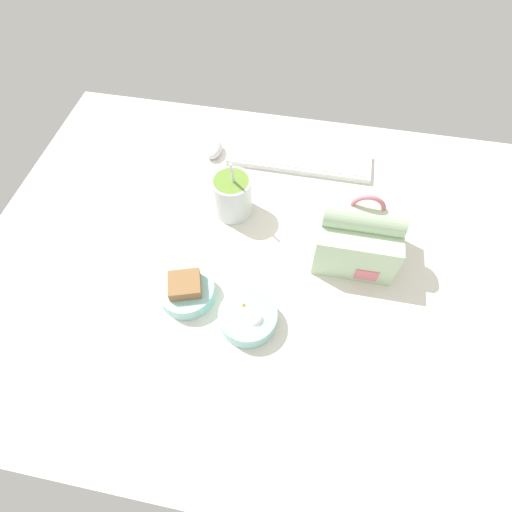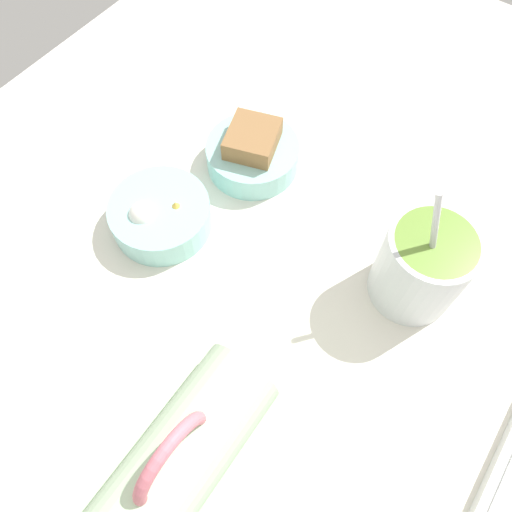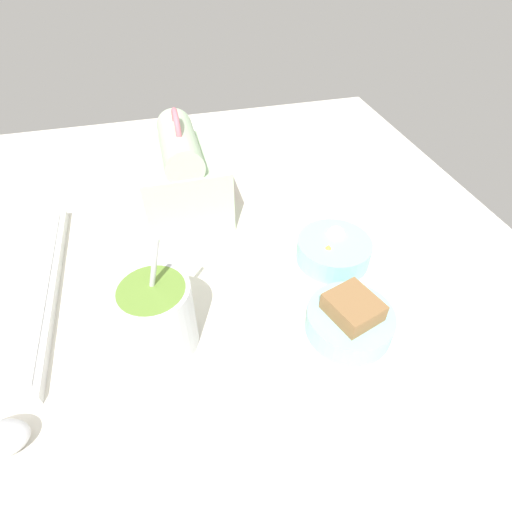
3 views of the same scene
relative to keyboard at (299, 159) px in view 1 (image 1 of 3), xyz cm
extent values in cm
cube|color=silver|center=(-5.96, -35.46, -2.02)|extent=(140.00, 110.00, 2.00)
cube|color=silver|center=(0.00, 0.00, -0.12)|extent=(41.72, 11.22, 1.80)
cube|color=white|center=(0.00, 0.00, 0.93)|extent=(38.38, 9.20, 0.30)
cube|color=#B7D6AD|center=(17.22, -29.61, 5.25)|extent=(18.89, 16.11, 12.53)
cylinder|color=#B7D6AD|center=(17.22, -29.61, 13.41)|extent=(17.95, 6.89, 6.89)
cube|color=#DB707F|center=(20.53, -37.77, 2.43)|extent=(5.29, 0.30, 3.76)
torus|color=#DB707F|center=(17.22, -29.61, 16.51)|extent=(7.61, 1.00, 7.61)
cylinder|color=silver|center=(-14.98, -21.83, 4.72)|extent=(10.18, 10.18, 11.47)
cylinder|color=olive|center=(-14.98, -21.83, 10.15)|extent=(8.96, 8.96, 0.60)
cylinder|color=silver|center=(-14.22, -22.33, 11.69)|extent=(0.70, 3.87, 12.97)
cylinder|color=#93D1CC|center=(-19.82, -49.00, 0.91)|extent=(12.94, 12.94, 3.85)
cube|color=olive|center=(-19.82, -49.00, 3.02)|extent=(8.77, 8.35, 5.39)
cylinder|color=#93D1CC|center=(-4.62, -52.80, 1.07)|extent=(13.02, 13.02, 4.17)
ellipsoid|color=white|center=(-2.67, -53.78, 2.52)|extent=(3.54, 3.54, 4.17)
cone|color=#EFBC47|center=(-6.25, -50.98, 2.21)|extent=(5.88, 5.88, 3.54)
sphere|color=black|center=(-4.20, -56.75, 1.22)|extent=(1.56, 1.56, 1.56)
sphere|color=black|center=(-3.66, -55.99, 1.22)|extent=(1.56, 1.56, 1.56)
sphere|color=black|center=(-3.59, -55.06, 1.22)|extent=(1.56, 1.56, 1.56)
ellipsoid|color=silver|center=(-25.32, -1.56, 0.71)|extent=(4.85, 7.41, 3.45)
camera|label=1|loc=(4.00, -88.25, 82.92)|focal=28.00mm
camera|label=2|loc=(17.54, -21.93, 55.03)|focal=35.00mm
camera|label=3|loc=(-51.99, -26.20, 48.61)|focal=28.00mm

